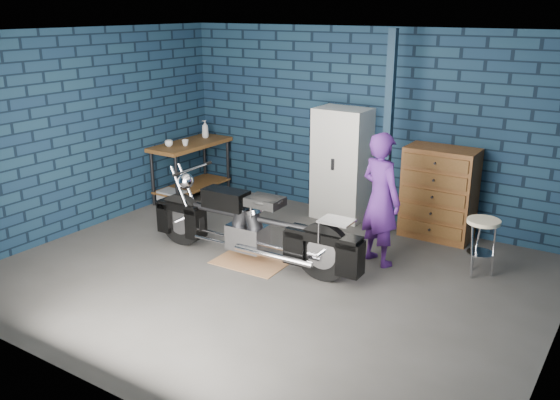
# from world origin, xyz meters

# --- Properties ---
(ground) EXTENTS (6.00, 6.00, 0.00)m
(ground) POSITION_xyz_m (0.00, 0.00, 0.00)
(ground) COLOR #43413F
(ground) RESTS_ON ground
(room_walls) EXTENTS (6.02, 5.01, 2.71)m
(room_walls) POSITION_xyz_m (0.00, 0.55, 1.90)
(room_walls) COLOR #112338
(room_walls) RESTS_ON ground
(support_post) EXTENTS (0.10, 0.10, 2.70)m
(support_post) POSITION_xyz_m (0.55, 1.95, 1.35)
(support_post) COLOR #112336
(support_post) RESTS_ON ground
(workbench) EXTENTS (0.60, 1.40, 0.91)m
(workbench) POSITION_xyz_m (-2.68, 1.75, 0.46)
(workbench) COLOR brown
(workbench) RESTS_ON ground
(drip_mat) EXTENTS (0.89, 0.68, 0.01)m
(drip_mat) POSITION_xyz_m (-0.39, 0.22, 0.00)
(drip_mat) COLOR #956341
(drip_mat) RESTS_ON ground
(motorcycle) EXTENTS (2.44, 0.74, 1.07)m
(motorcycle) POSITION_xyz_m (-0.39, 0.22, 0.53)
(motorcycle) COLOR black
(motorcycle) RESTS_ON ground
(person) EXTENTS (0.69, 0.59, 1.60)m
(person) POSITION_xyz_m (0.89, 1.05, 0.80)
(person) COLOR #4F2078
(person) RESTS_ON ground
(storage_bin) EXTENTS (0.39, 0.28, 0.24)m
(storage_bin) POSITION_xyz_m (-2.66, 1.25, 0.12)
(storage_bin) COLOR gray
(storage_bin) RESTS_ON ground
(locker) EXTENTS (0.75, 0.53, 1.60)m
(locker) POSITION_xyz_m (-0.25, 2.23, 0.80)
(locker) COLOR silver
(locker) RESTS_ON ground
(tool_chest) EXTENTS (0.91, 0.51, 1.22)m
(tool_chest) POSITION_xyz_m (1.20, 2.23, 0.61)
(tool_chest) COLOR brown
(tool_chest) RESTS_ON ground
(shop_stool) EXTENTS (0.39, 0.39, 0.68)m
(shop_stool) POSITION_xyz_m (2.01, 1.35, 0.34)
(shop_stool) COLOR beige
(shop_stool) RESTS_ON ground
(cup_a) EXTENTS (0.13, 0.13, 0.10)m
(cup_a) POSITION_xyz_m (-2.76, 1.36, 0.96)
(cup_a) COLOR beige
(cup_a) RESTS_ON workbench
(cup_b) EXTENTS (0.13, 0.13, 0.10)m
(cup_b) POSITION_xyz_m (-2.59, 1.54, 0.96)
(cup_b) COLOR beige
(cup_b) RESTS_ON workbench
(bottle) EXTENTS (0.13, 0.13, 0.28)m
(bottle) POSITION_xyz_m (-2.72, 2.17, 1.05)
(bottle) COLOR gray
(bottle) RESTS_ON workbench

